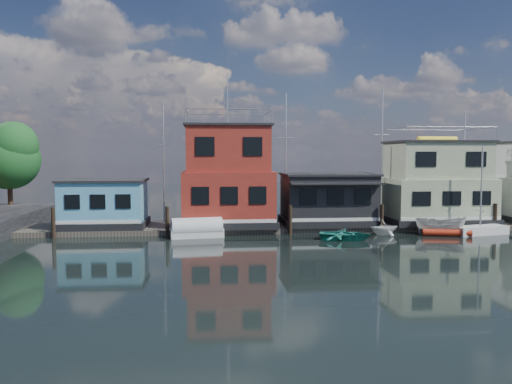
{
  "coord_description": "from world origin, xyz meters",
  "views": [
    {
      "loc": [
        -9.97,
        -27.08,
        5.92
      ],
      "look_at": [
        -6.28,
        12.0,
        3.0
      ],
      "focal_mm": 35.0,
      "sensor_mm": 36.0,
      "label": 1
    }
  ],
  "objects": [
    {
      "name": "pilings",
      "position": [
        -0.33,
        9.2,
        1.1
      ],
      "size": [
        42.28,
        0.28,
        2.2
      ],
      "color": "#2D2116",
      "rests_on": "ground"
    },
    {
      "name": "background_masts",
      "position": [
        4.76,
        18.0,
        5.55
      ],
      "size": [
        36.4,
        0.16,
        12.0
      ],
      "color": "silver",
      "rests_on": "ground"
    },
    {
      "name": "ground",
      "position": [
        0.0,
        0.0,
        0.0
      ],
      "size": [
        160.0,
        160.0,
        0.0
      ],
      "primitive_type": "plane",
      "color": "black",
      "rests_on": "ground"
    },
    {
      "name": "red_kayak",
      "position": [
        7.31,
        7.49,
        0.25
      ],
      "size": [
        3.46,
        1.28,
        0.5
      ],
      "primitive_type": "cylinder",
      "rotation": [
        0.0,
        1.57,
        -0.23
      ],
      "color": "red",
      "rests_on": "ground"
    },
    {
      "name": "motorboat",
      "position": [
        7.1,
        8.11,
        0.7
      ],
      "size": [
        3.85,
        2.58,
        1.39
      ],
      "primitive_type": "imported",
      "rotation": [
        0.0,
        0.0,
        1.2
      ],
      "color": "beige",
      "rests_on": "ground"
    },
    {
      "name": "dock",
      "position": [
        0.0,
        12.0,
        0.2
      ],
      "size": [
        48.0,
        5.0,
        0.4
      ],
      "primitive_type": "cube",
      "color": "#595147",
      "rests_on": "ground"
    },
    {
      "name": "houseboat_dark",
      "position": [
        -0.5,
        11.98,
        2.42
      ],
      "size": [
        7.4,
        6.1,
        4.06
      ],
      "color": "black",
      "rests_on": "dock"
    },
    {
      "name": "dinghy_white",
      "position": [
        2.92,
        8.5,
        0.61
      ],
      "size": [
        2.64,
        2.39,
        1.21
      ],
      "primitive_type": "imported",
      "rotation": [
        0.0,
        0.0,
        1.76
      ],
      "color": "silver",
      "rests_on": "ground"
    },
    {
      "name": "houseboat_green",
      "position": [
        8.5,
        12.0,
        3.55
      ],
      "size": [
        8.4,
        5.9,
        7.03
      ],
      "color": "black",
      "rests_on": "dock"
    },
    {
      "name": "dinghy_teal",
      "position": [
        -0.56,
        6.61,
        0.37
      ],
      "size": [
        4.15,
        3.46,
        0.74
      ],
      "primitive_type": "imported",
      "rotation": [
        0.0,
        0.0,
        1.29
      ],
      "color": "#238074",
      "rests_on": "ground"
    },
    {
      "name": "day_sailer",
      "position": [
        10.13,
        8.02,
        0.4
      ],
      "size": [
        4.34,
        2.23,
        6.54
      ],
      "rotation": [
        0.0,
        0.0,
        0.21
      ],
      "color": "silver",
      "rests_on": "ground"
    },
    {
      "name": "houseboat_red",
      "position": [
        -8.5,
        12.0,
        4.1
      ],
      "size": [
        7.4,
        5.9,
        11.86
      ],
      "color": "black",
      "rests_on": "dock"
    },
    {
      "name": "houseboat_blue",
      "position": [
        -18.0,
        12.0,
        2.21
      ],
      "size": [
        6.4,
        4.9,
        3.66
      ],
      "color": "black",
      "rests_on": "dock"
    },
    {
      "name": "tarp_runabout",
      "position": [
        -10.86,
        8.75,
        0.57
      ],
      "size": [
        3.91,
        1.98,
        1.52
      ],
      "rotation": [
        0.0,
        0.0,
        0.13
      ],
      "color": "silver",
      "rests_on": "ground"
    }
  ]
}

